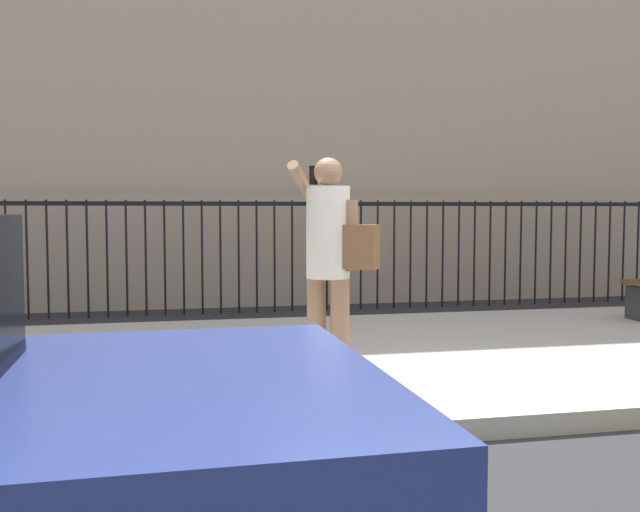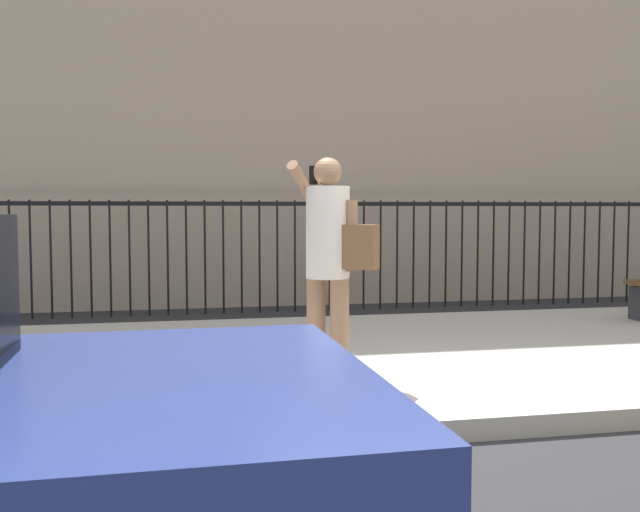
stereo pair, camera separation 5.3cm
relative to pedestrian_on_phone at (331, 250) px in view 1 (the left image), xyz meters
name	(u,v)px [view 1 (the left image)]	position (x,y,z in m)	size (l,w,h in m)	color
ground_plane	(473,442)	(0.63, -1.27, -1.15)	(60.00, 60.00, 0.00)	#28282B
sidewalk	(374,359)	(0.63, 0.93, -1.08)	(28.00, 4.40, 0.15)	#B2ADA3
building_facade	(273,31)	(0.63, 7.23, 3.46)	(28.00, 4.00, 9.22)	tan
iron_fence	(301,241)	(0.63, 4.63, -0.13)	(12.03, 0.04, 1.60)	black
pedestrian_on_phone	(331,250)	(0.00, 0.00, 0.00)	(0.72, 0.64, 1.72)	#936B4C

